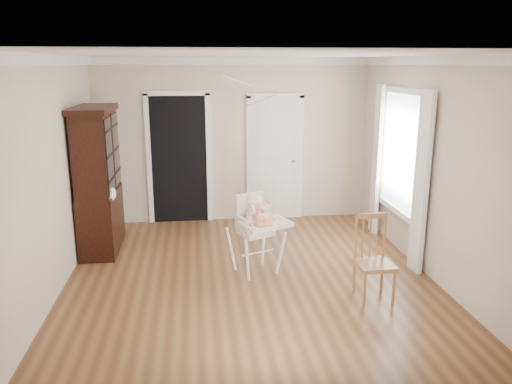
{
  "coord_description": "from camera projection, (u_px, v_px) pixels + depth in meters",
  "views": [
    {
      "loc": [
        -0.63,
        -5.71,
        2.61
      ],
      "look_at": [
        0.09,
        0.11,
        1.09
      ],
      "focal_mm": 35.0,
      "sensor_mm": 36.0,
      "label": 1
    }
  ],
  "objects": [
    {
      "name": "cake",
      "position": [
        264.0,
        220.0,
        6.0
      ],
      "size": [
        0.26,
        0.26,
        0.12
      ],
      "color": "silver",
      "rests_on": "high_chair"
    },
    {
      "name": "wall_left",
      "position": [
        51.0,
        178.0,
        5.61
      ],
      "size": [
        0.0,
        5.0,
        5.0
      ],
      "primitive_type": "plane",
      "rotation": [
        1.57,
        0.0,
        1.57
      ],
      "color": "beige",
      "rests_on": "floor"
    },
    {
      "name": "sippy_cup",
      "position": [
        249.0,
        218.0,
        6.02
      ],
      "size": [
        0.07,
        0.07,
        0.18
      ],
      "rotation": [
        0.0,
        0.0,
        0.39
      ],
      "color": "pink",
      "rests_on": "high_chair"
    },
    {
      "name": "ceiling",
      "position": [
        249.0,
        54.0,
        5.54
      ],
      "size": [
        5.0,
        5.0,
        0.0
      ],
      "primitive_type": "plane",
      "rotation": [
        3.14,
        0.0,
        0.0
      ],
      "color": "white",
      "rests_on": "wall_back"
    },
    {
      "name": "high_chair",
      "position": [
        256.0,
        225.0,
        6.26
      ],
      "size": [
        0.81,
        0.89,
        1.03
      ],
      "rotation": [
        0.0,
        0.0,
        0.39
      ],
      "color": "white",
      "rests_on": "floor"
    },
    {
      "name": "wall_right",
      "position": [
        431.0,
        168.0,
        6.14
      ],
      "size": [
        0.0,
        5.0,
        5.0
      ],
      "primitive_type": "plane",
      "rotation": [
        1.57,
        0.0,
        -1.57
      ],
      "color": "beige",
      "rests_on": "floor"
    },
    {
      "name": "window_right",
      "position": [
        399.0,
        161.0,
        6.92
      ],
      "size": [
        0.13,
        1.84,
        2.3
      ],
      "color": "white",
      "rests_on": "wall_right"
    },
    {
      "name": "floor",
      "position": [
        250.0,
        279.0,
        6.21
      ],
      "size": [
        5.0,
        5.0,
        0.0
      ],
      "primitive_type": "plane",
      "color": "#54331D",
      "rests_on": "ground"
    },
    {
      "name": "doorway",
      "position": [
        179.0,
        157.0,
        8.21
      ],
      "size": [
        1.06,
        0.05,
        2.22
      ],
      "color": "black",
      "rests_on": "wall_back"
    },
    {
      "name": "crown_molding",
      "position": [
        249.0,
        60.0,
        5.55
      ],
      "size": [
        4.5,
        5.0,
        0.12
      ],
      "primitive_type": null,
      "color": "white",
      "rests_on": "ceiling"
    },
    {
      "name": "closet_door",
      "position": [
        275.0,
        160.0,
        8.42
      ],
      "size": [
        0.96,
        0.09,
        2.13
      ],
      "color": "white",
      "rests_on": "wall_back"
    },
    {
      "name": "streamer",
      "position": [
        239.0,
        82.0,
        6.03
      ],
      "size": [
        0.39,
        0.34,
        0.15
      ],
      "primitive_type": null,
      "rotation": [
        0.26,
        0.0,
        0.86
      ],
      "color": "pink",
      "rests_on": "ceiling"
    },
    {
      "name": "wall_back",
      "position": [
        233.0,
        141.0,
        8.28
      ],
      "size": [
        4.5,
        0.0,
        4.5
      ],
      "primitive_type": "plane",
      "rotation": [
        1.57,
        0.0,
        0.0
      ],
      "color": "beige",
      "rests_on": "floor"
    },
    {
      "name": "china_cabinet",
      "position": [
        99.0,
        180.0,
        6.97
      ],
      "size": [
        0.54,
        1.21,
        2.04
      ],
      "color": "black",
      "rests_on": "floor"
    },
    {
      "name": "dining_chair",
      "position": [
        374.0,
        261.0,
        5.58
      ],
      "size": [
        0.4,
        0.4,
        0.97
      ],
      "rotation": [
        0.0,
        0.0,
        0.02
      ],
      "color": "brown",
      "rests_on": "floor"
    },
    {
      "name": "baby",
      "position": [
        255.0,
        212.0,
        6.24
      ],
      "size": [
        0.35,
        0.26,
        0.48
      ],
      "rotation": [
        0.0,
        0.0,
        0.39
      ],
      "color": "beige",
      "rests_on": "high_chair"
    }
  ]
}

